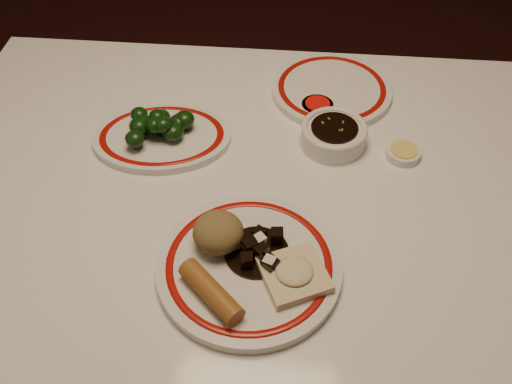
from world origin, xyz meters
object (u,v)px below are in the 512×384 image
(stirfry_heap, at_px, (258,250))
(soy_bowl, at_px, (334,136))
(broccoli_plate, at_px, (162,137))
(fried_wonton, at_px, (294,273))
(broccoli_pile, at_px, (160,124))
(dining_table, at_px, (246,226))
(rice_mound, at_px, (218,232))
(spring_roll, at_px, (211,291))
(main_plate, at_px, (249,266))

(stirfry_heap, xyz_separation_m, soy_bowl, (0.12, 0.29, -0.01))
(broccoli_plate, distance_m, soy_bowl, 0.32)
(fried_wonton, xyz_separation_m, stirfry_heap, (-0.06, 0.04, 0.00))
(broccoli_plate, distance_m, broccoli_pile, 0.03)
(stirfry_heap, bearing_deg, broccoli_plate, 127.74)
(dining_table, xyz_separation_m, rice_mound, (-0.03, -0.13, 0.14))
(broccoli_pile, relative_size, soy_bowl, 1.02)
(dining_table, relative_size, spring_roll, 10.26)
(rice_mound, relative_size, spring_roll, 0.68)
(broccoli_plate, relative_size, broccoli_pile, 2.28)
(fried_wonton, height_order, soy_bowl, fried_wonton)
(stirfry_heap, bearing_deg, rice_mound, 166.22)
(stirfry_heap, height_order, broccoli_plate, stirfry_heap)
(broccoli_plate, bearing_deg, dining_table, -35.11)
(stirfry_heap, relative_size, soy_bowl, 0.83)
(dining_table, bearing_deg, fried_wonton, -63.26)
(fried_wonton, relative_size, broccoli_plate, 0.43)
(broccoli_plate, height_order, soy_bowl, soy_bowl)
(rice_mound, xyz_separation_m, soy_bowl, (0.18, 0.27, -0.03))
(dining_table, relative_size, stirfry_heap, 11.82)
(rice_mound, xyz_separation_m, broccoli_plate, (-0.14, 0.25, -0.04))
(spring_roll, xyz_separation_m, fried_wonton, (0.12, 0.05, -0.01))
(stirfry_heap, bearing_deg, fried_wonton, -33.17)
(main_plate, xyz_separation_m, stirfry_heap, (0.01, 0.02, 0.02))
(main_plate, bearing_deg, broccoli_plate, 124.35)
(main_plate, relative_size, broccoli_plate, 1.16)
(fried_wonton, height_order, broccoli_pile, broccoli_pile)
(dining_table, bearing_deg, stirfry_heap, -76.67)
(rice_mound, distance_m, spring_roll, 0.10)
(broccoli_pile, bearing_deg, dining_table, -35.39)
(dining_table, distance_m, rice_mound, 0.19)
(dining_table, height_order, stirfry_heap, stirfry_heap)
(main_plate, height_order, fried_wonton, fried_wonton)
(spring_roll, relative_size, broccoli_plate, 0.41)
(rice_mound, xyz_separation_m, fried_wonton, (0.12, -0.05, -0.02))
(main_plate, relative_size, broccoli_pile, 2.64)
(main_plate, xyz_separation_m, fried_wonton, (0.07, -0.02, 0.02))
(fried_wonton, xyz_separation_m, broccoli_plate, (-0.26, 0.30, -0.02))
(main_plate, distance_m, soy_bowl, 0.33)
(rice_mound, height_order, broccoli_pile, rice_mound)
(dining_table, distance_m, broccoli_plate, 0.23)
(rice_mound, xyz_separation_m, broccoli_pile, (-0.14, 0.25, -0.01))
(rice_mound, relative_size, broccoli_pile, 0.64)
(dining_table, distance_m, soy_bowl, 0.24)
(main_plate, distance_m, stirfry_heap, 0.03)
(rice_mound, distance_m, broccoli_pile, 0.29)
(spring_roll, xyz_separation_m, stirfry_heap, (0.06, 0.08, -0.00))
(main_plate, bearing_deg, soy_bowl, 66.93)
(rice_mound, bearing_deg, dining_table, 77.84)
(dining_table, bearing_deg, spring_roll, -96.35)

